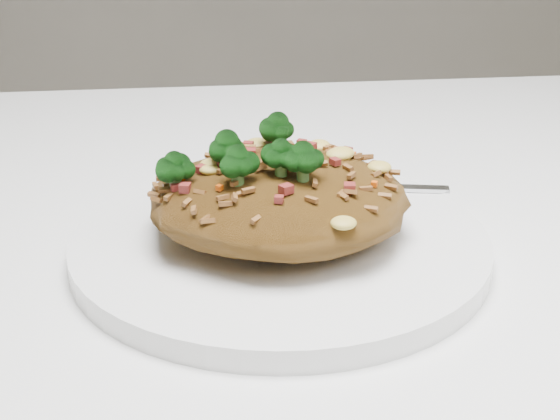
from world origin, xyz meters
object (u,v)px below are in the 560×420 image
Objects in this scene: fried_rice at (279,186)px; fork at (341,186)px; plate at (280,243)px; dining_table at (147,385)px.

fork is (0.05, 0.06, -0.03)m from fried_rice.
plate is 0.08m from fork.
fried_rice reaches higher than plate.
dining_table is 0.13m from plate.
dining_table is 0.19m from fork.
fried_rice is at bearing -167.26° from plate.
plate is at bearing -116.32° from fork.
fork is (0.14, 0.07, 0.11)m from dining_table.
dining_table is 0.16m from fried_rice.
fried_rice is at bearing -116.71° from fork.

